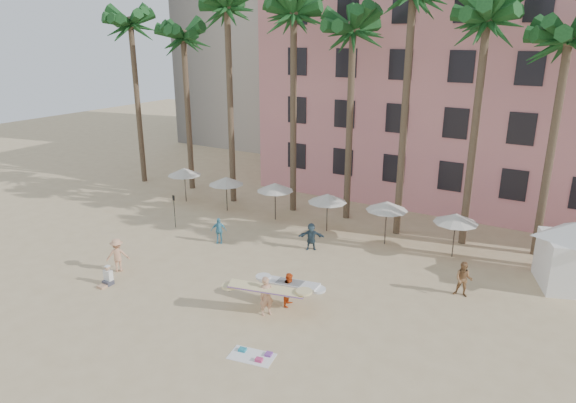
% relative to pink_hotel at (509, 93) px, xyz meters
% --- Properties ---
extents(ground, '(120.00, 120.00, 0.00)m').
position_rel_pink_hotel_xyz_m(ground, '(-7.00, -26.00, -8.00)').
color(ground, '#D1B789').
rests_on(ground, ground).
extents(pink_hotel, '(35.00, 14.00, 16.00)m').
position_rel_pink_hotel_xyz_m(pink_hotel, '(0.00, 0.00, 0.00)').
color(pink_hotel, pink).
rests_on(pink_hotel, ground).
extents(palm_row, '(44.40, 5.40, 16.30)m').
position_rel_pink_hotel_xyz_m(palm_row, '(-6.49, -11.00, 4.97)').
color(palm_row, brown).
rests_on(palm_row, ground).
extents(umbrella_row, '(22.50, 2.70, 2.73)m').
position_rel_pink_hotel_xyz_m(umbrella_row, '(-10.00, -13.50, -5.67)').
color(umbrella_row, '#332B23').
rests_on(umbrella_row, ground).
extents(beach_towel, '(1.95, 1.31, 0.14)m').
position_rel_pink_hotel_xyz_m(beach_towel, '(-4.32, -27.17, -7.97)').
color(beach_towel, white).
rests_on(beach_towel, ground).
extents(carrier_yellow, '(3.43, 1.96, 1.86)m').
position_rel_pink_hotel_xyz_m(carrier_yellow, '(-5.62, -24.21, -6.96)').
color(carrier_yellow, tan).
rests_on(carrier_yellow, ground).
extents(carrier_white, '(2.88, 0.96, 1.62)m').
position_rel_pink_hotel_xyz_m(carrier_white, '(-5.17, -22.91, -7.12)').
color(carrier_white, '#ED5319').
rests_on(carrier_white, ground).
extents(beachgoers, '(17.65, 9.13, 1.86)m').
position_rel_pink_hotel_xyz_m(beachgoers, '(-8.68, -19.98, -7.13)').
color(beachgoers, '#55A8C6').
rests_on(beachgoers, ground).
extents(paddle, '(0.18, 0.04, 2.23)m').
position_rel_pink_hotel_xyz_m(paddle, '(-16.84, -18.08, -6.59)').
color(paddle, black).
rests_on(paddle, ground).
extents(seated_man, '(0.45, 0.79, 1.02)m').
position_rel_pink_hotel_xyz_m(seated_man, '(-14.15, -25.95, -7.65)').
color(seated_man, '#3F3F4C').
rests_on(seated_man, ground).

